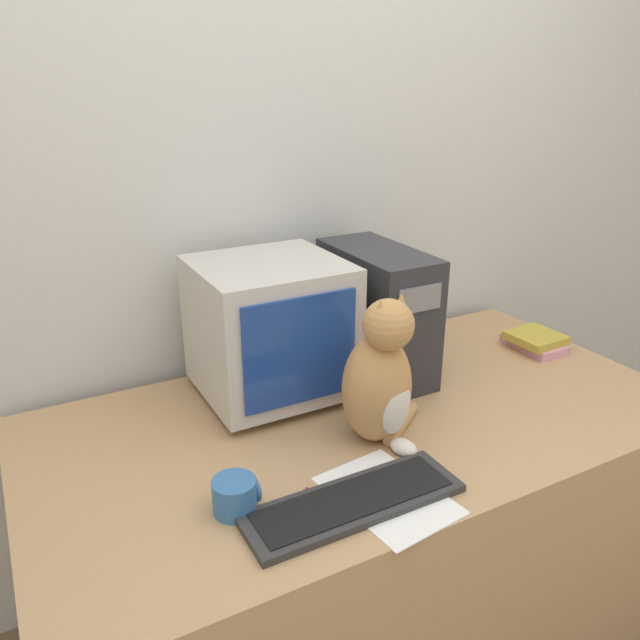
{
  "coord_description": "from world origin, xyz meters",
  "views": [
    {
      "loc": [
        -0.82,
        -0.79,
        1.63
      ],
      "look_at": [
        -0.11,
        0.53,
        1.04
      ],
      "focal_mm": 35.0,
      "sensor_mm": 36.0,
      "label": 1
    }
  ],
  "objects": [
    {
      "name": "desk",
      "position": [
        0.0,
        0.46,
        0.38
      ],
      "size": [
        1.79,
        0.93,
        0.76
      ],
      "color": "tan",
      "rests_on": "ground_plane"
    },
    {
      "name": "cat",
      "position": [
        -0.04,
        0.35,
        0.93
      ],
      "size": [
        0.28,
        0.24,
        0.39
      ],
      "rotation": [
        0.0,
        0.0,
        0.23
      ],
      "color": "#B7844C",
      "rests_on": "desk"
    },
    {
      "name": "wall_back",
      "position": [
        0.0,
        0.99,
        1.25
      ],
      "size": [
        7.0,
        0.05,
        2.5
      ],
      "color": "silver",
      "rests_on": "ground_plane"
    },
    {
      "name": "mug",
      "position": [
        -0.46,
        0.26,
        0.8
      ],
      "size": [
        0.1,
        0.1,
        0.08
      ],
      "color": "#33669E",
      "rests_on": "desk"
    },
    {
      "name": "crt_monitor",
      "position": [
        -0.17,
        0.7,
        0.97
      ],
      "size": [
        0.4,
        0.39,
        0.4
      ],
      "color": "#BCB7AD",
      "rests_on": "desk"
    },
    {
      "name": "paper_sheet",
      "position": [
        -0.15,
        0.14,
        0.76
      ],
      "size": [
        0.24,
        0.32,
        0.0
      ],
      "color": "white",
      "rests_on": "desk"
    },
    {
      "name": "pen",
      "position": [
        -0.37,
        0.22,
        0.77
      ],
      "size": [
        0.15,
        0.07,
        0.01
      ],
      "color": "maroon",
      "rests_on": "desk"
    },
    {
      "name": "computer_tower",
      "position": [
        0.17,
        0.68,
        0.96
      ],
      "size": [
        0.2,
        0.41,
        0.4
      ],
      "color": "#28282D",
      "rests_on": "desk"
    },
    {
      "name": "book_stack",
      "position": [
        0.74,
        0.57,
        0.79
      ],
      "size": [
        0.16,
        0.2,
        0.06
      ],
      "color": "pink",
      "rests_on": "desk"
    },
    {
      "name": "keyboard",
      "position": [
        -0.23,
        0.15,
        0.77
      ],
      "size": [
        0.5,
        0.16,
        0.02
      ],
      "color": "#2D2D2D",
      "rests_on": "desk"
    }
  ]
}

